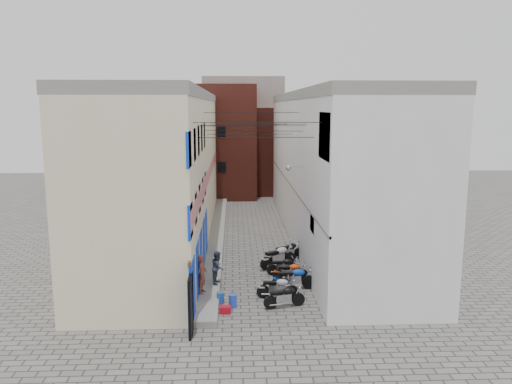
{
  "coord_description": "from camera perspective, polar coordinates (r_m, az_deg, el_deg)",
  "views": [
    {
      "loc": [
        -0.91,
        -17.4,
        8.11
      ],
      "look_at": [
        0.37,
        12.33,
        3.0
      ],
      "focal_mm": 35.0,
      "sensor_mm": 36.0,
      "label": 1
    }
  ],
  "objects": [
    {
      "name": "water_jug_near",
      "position": [
        20.89,
        -2.68,
        -12.31
      ],
      "size": [
        0.4,
        0.4,
        0.53
      ],
      "primitive_type": "cylinder",
      "rotation": [
        0.0,
        0.0,
        0.18
      ],
      "color": "blue",
      "rests_on": "ground"
    },
    {
      "name": "ground",
      "position": [
        19.22,
        0.49,
        -15.21
      ],
      "size": [
        90.0,
        90.0,
        0.0
      ],
      "primitive_type": "plane",
      "color": "#5C5A56",
      "rests_on": "ground"
    },
    {
      "name": "person_a",
      "position": [
        21.59,
        -6.21,
        -9.29
      ],
      "size": [
        0.5,
        0.67,
        1.67
      ],
      "primitive_type": "imported",
      "rotation": [
        0.0,
        0.0,
        1.39
      ],
      "color": "brown",
      "rests_on": "plinth"
    },
    {
      "name": "water_jug_far",
      "position": [
        21.28,
        -4.11,
        -11.99
      ],
      "size": [
        0.38,
        0.38,
        0.48
      ],
      "primitive_type": "cylinder",
      "rotation": [
        0.0,
        0.0,
        0.29
      ],
      "color": "#224EAE",
      "rests_on": "ground"
    },
    {
      "name": "motorcycle_e",
      "position": [
        24.57,
        3.19,
        -8.35
      ],
      "size": [
        1.69,
        0.59,
        0.97
      ],
      "primitive_type": null,
      "rotation": [
        0.0,
        0.0,
        -1.54
      ],
      "color": "black",
      "rests_on": "ground"
    },
    {
      "name": "building_far_brick_left",
      "position": [
        45.52,
        -3.86,
        5.8
      ],
      "size": [
        6.0,
        6.0,
        10.0
      ],
      "primitive_type": "cube",
      "color": "maroon",
      "rests_on": "ground"
    },
    {
      "name": "overhead_wires",
      "position": [
        25.08,
        -0.39,
        7.49
      ],
      "size": [
        5.8,
        13.02,
        1.32
      ],
      "color": "black",
      "rests_on": "ground"
    },
    {
      "name": "building_right",
      "position": [
        31.17,
        8.48,
        3.0
      ],
      "size": [
        5.94,
        26.0,
        9.0
      ],
      "color": "silver",
      "rests_on": "ground"
    },
    {
      "name": "red_crate",
      "position": [
        20.4,
        -3.54,
        -13.27
      ],
      "size": [
        0.46,
        0.35,
        0.28
      ],
      "primitive_type": "cube",
      "rotation": [
        0.0,
        0.0,
        -0.03
      ],
      "color": "#AB0C1A",
      "rests_on": "ground"
    },
    {
      "name": "building_far_concrete",
      "position": [
        51.47,
        -1.47,
        6.83
      ],
      "size": [
        8.0,
        5.0,
        11.0
      ],
      "primitive_type": "cube",
      "color": "gray",
      "rests_on": "ground"
    },
    {
      "name": "motorcycle_f",
      "position": [
        25.6,
        2.54,
        -7.26
      ],
      "size": [
        2.19,
        1.77,
        1.26
      ],
      "primitive_type": null,
      "rotation": [
        0.0,
        0.0,
        -0.99
      ],
      "color": "#B8B8BD",
      "rests_on": "ground"
    },
    {
      "name": "far_shopfront",
      "position": [
        43.17,
        -1.23,
        0.53
      ],
      "size": [
        2.0,
        0.3,
        2.4
      ],
      "primitive_type": "cube",
      "color": "black",
      "rests_on": "ground"
    },
    {
      "name": "plinth",
      "position": [
        31.45,
        -4.49,
        -5.0
      ],
      "size": [
        0.9,
        26.0,
        0.25
      ],
      "primitive_type": "cube",
      "color": "gray",
      "rests_on": "ground"
    },
    {
      "name": "motorcycle_g",
      "position": [
        26.64,
        3.71,
        -6.69
      ],
      "size": [
        2.07,
        1.5,
        1.16
      ],
      "primitive_type": null,
      "rotation": [
        0.0,
        0.0,
        -1.08
      ],
      "color": "black",
      "rests_on": "ground"
    },
    {
      "name": "person_b",
      "position": [
        22.69,
        -4.39,
        -8.58
      ],
      "size": [
        0.64,
        0.78,
        1.47
      ],
      "primitive_type": "imported",
      "rotation": [
        0.0,
        0.0,
        1.45
      ],
      "color": "#2D3643",
      "rests_on": "plinth"
    },
    {
      "name": "building_far_brick_right",
      "position": [
        47.74,
        2.24,
        4.79
      ],
      "size": [
        5.0,
        6.0,
        8.0
      ],
      "primitive_type": "cube",
      "color": "maroon",
      "rests_on": "ground"
    },
    {
      "name": "motorcycle_b",
      "position": [
        21.7,
        2.48,
        -10.73
      ],
      "size": [
        1.83,
        0.7,
        1.04
      ],
      "primitive_type": null,
      "rotation": [
        0.0,
        0.0,
        -1.64
      ],
      "color": "#9F9EA2",
      "rests_on": "ground"
    },
    {
      "name": "motorcycle_c",
      "position": [
        22.68,
        4.34,
        -9.68
      ],
      "size": [
        2.02,
        0.72,
        1.15
      ],
      "primitive_type": null,
      "rotation": [
        0.0,
        0.0,
        -1.52
      ],
      "color": "#0B3CB1",
      "rests_on": "ground"
    },
    {
      "name": "motorcycle_a",
      "position": [
        20.77,
        3.26,
        -11.74
      ],
      "size": [
        1.84,
        0.96,
        1.02
      ],
      "primitive_type": null,
      "rotation": [
        0.0,
        0.0,
        -1.33
      ],
      "color": "black",
      "rests_on": "ground"
    },
    {
      "name": "building_left",
      "position": [
        30.83,
        -10.05,
        2.87
      ],
      "size": [
        5.1,
        27.0,
        9.0
      ],
      "color": "beige",
      "rests_on": "ground"
    },
    {
      "name": "motorcycle_d",
      "position": [
        23.78,
        3.99,
        -8.96
      ],
      "size": [
        1.72,
        0.59,
        0.99
      ],
      "primitive_type": null,
      "rotation": [
        0.0,
        0.0,
        -1.6
      ],
      "color": "#C73A0E",
      "rests_on": "ground"
    }
  ]
}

